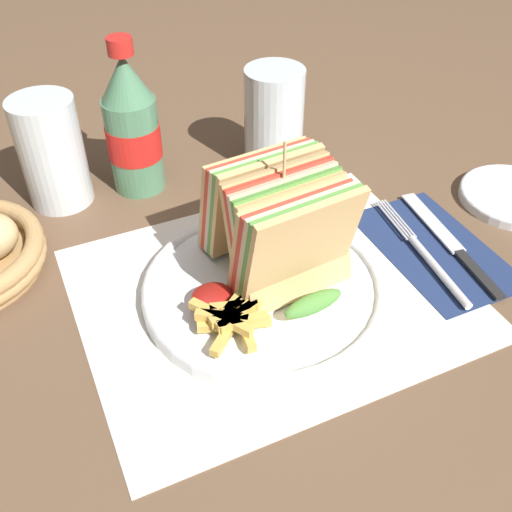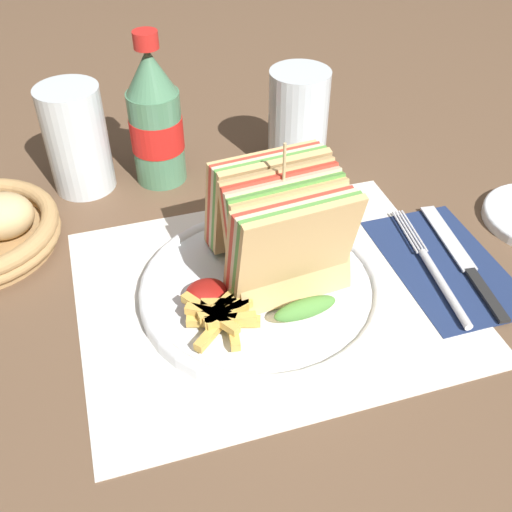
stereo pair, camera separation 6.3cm
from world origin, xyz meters
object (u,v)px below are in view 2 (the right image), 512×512
at_px(coke_bottle_near, 155,121).
at_px(club_sandwich, 281,229).
at_px(glass_near, 298,122).
at_px(plate_main, 261,289).
at_px(fork, 436,275).
at_px(knife, 462,259).
at_px(glass_far, 78,146).

bearing_deg(coke_bottle_near, club_sandwich, -71.17).
relative_size(club_sandwich, glass_near, 1.25).
distance_m(plate_main, coke_bottle_near, 0.28).
bearing_deg(club_sandwich, plate_main, -153.13).
bearing_deg(club_sandwich, fork, -15.11).
xyz_separation_m(fork, knife, (0.04, 0.02, -0.00)).
relative_size(plate_main, fork, 1.31).
xyz_separation_m(plate_main, fork, (0.19, -0.03, -0.00)).
distance_m(club_sandwich, glass_near, 0.24).
distance_m(coke_bottle_near, glass_near, 0.19).
relative_size(knife, glass_near, 1.46).
bearing_deg(glass_near, fork, -75.76).
bearing_deg(fork, club_sandwich, 171.24).
height_order(fork, knife, fork).
relative_size(plate_main, glass_near, 1.86).
relative_size(fork, glass_near, 1.42).
bearing_deg(glass_far, knife, -35.93).
height_order(club_sandwich, coke_bottle_near, coke_bottle_near).
bearing_deg(knife, coke_bottle_near, 143.25).
relative_size(glass_near, glass_far, 1.00).
relative_size(club_sandwich, fork, 0.88).
bearing_deg(plate_main, glass_far, 120.83).
bearing_deg(glass_near, coke_bottle_near, 171.61).
distance_m(fork, knife, 0.05).
height_order(plate_main, glass_far, glass_far).
bearing_deg(knife, fork, -152.74).
bearing_deg(plate_main, fork, -9.85).
distance_m(club_sandwich, knife, 0.22).
bearing_deg(coke_bottle_near, fork, -49.31).
xyz_separation_m(fork, glass_near, (-0.07, 0.27, 0.06)).
relative_size(plate_main, glass_far, 1.86).
xyz_separation_m(fork, coke_bottle_near, (-0.25, 0.29, 0.08)).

